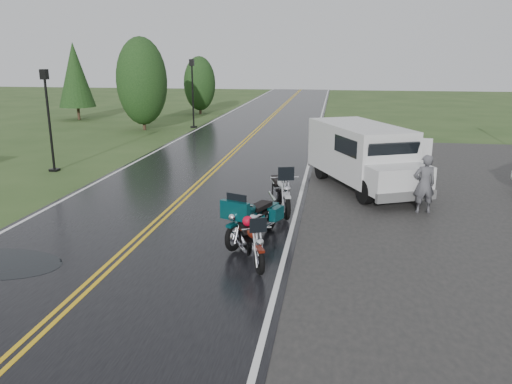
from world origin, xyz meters
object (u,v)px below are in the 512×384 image
at_px(van_white, 367,170).
at_px(lamp_post_far_left, 193,94).
at_px(motorcycle_silver, 287,197).
at_px(motorcycle_red, 259,250).
at_px(motorcycle_teal, 234,225).
at_px(person_at_van, 424,185).
at_px(lamp_post_near_left, 49,121).

bearing_deg(van_white, lamp_post_far_left, 97.62).
relative_size(motorcycle_silver, lamp_post_far_left, 0.57).
relative_size(motorcycle_red, lamp_post_far_left, 0.47).
distance_m(motorcycle_teal, van_white, 5.66).
height_order(motorcycle_teal, person_at_van, person_at_van).
relative_size(van_white, lamp_post_near_left, 1.41).
distance_m(motorcycle_silver, lamp_post_far_left, 19.94).
bearing_deg(motorcycle_silver, lamp_post_far_left, 97.26).
height_order(motorcycle_teal, lamp_post_far_left, lamp_post_far_left).
bearing_deg(lamp_post_near_left, motorcycle_red, -41.61).
height_order(motorcycle_red, motorcycle_silver, motorcycle_silver).
height_order(motorcycle_teal, motorcycle_silver, motorcycle_silver).
xyz_separation_m(motorcycle_red, motorcycle_silver, (0.21, 3.76, 0.13)).
height_order(person_at_van, lamp_post_far_left, lamp_post_far_left).
bearing_deg(van_white, motorcycle_silver, -162.86).
xyz_separation_m(person_at_van, lamp_post_far_left, (-11.85, 16.82, 1.33)).
bearing_deg(van_white, motorcycle_teal, -150.40).
bearing_deg(motorcycle_teal, lamp_post_far_left, 130.11).
distance_m(van_white, person_at_van, 1.79).
height_order(person_at_van, lamp_post_near_left, lamp_post_near_left).
relative_size(motorcycle_red, lamp_post_near_left, 0.50).
distance_m(van_white, lamp_post_far_left, 19.17).
xyz_separation_m(van_white, person_at_van, (1.66, -0.62, -0.26)).
relative_size(motorcycle_red, van_white, 0.36).
bearing_deg(lamp_post_near_left, van_white, -13.33).
relative_size(motorcycle_teal, lamp_post_far_left, 0.53).
bearing_deg(lamp_post_near_left, motorcycle_silver, -26.36).
bearing_deg(person_at_van, motorcycle_red, 39.83).
distance_m(motorcycle_teal, lamp_post_far_left, 21.94).
bearing_deg(motorcycle_teal, motorcycle_red, -35.32).
bearing_deg(lamp_post_far_left, van_white, -57.82).
bearing_deg(lamp_post_far_left, motorcycle_silver, -66.61).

